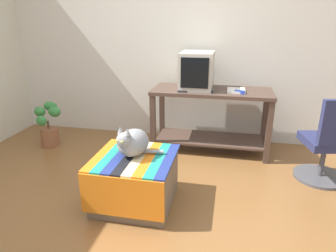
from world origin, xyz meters
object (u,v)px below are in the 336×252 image
Objects in this scene: keyboard at (195,90)px; cat at (132,142)px; book at (236,91)px; potted_plant at (49,127)px; desk at (211,110)px; tv_monitor at (197,71)px; office_chair at (328,146)px; stapler at (240,92)px; ottoman_with_blanket at (135,180)px.

cat is at bearing -114.86° from keyboard.
keyboard is at bearing -169.72° from book.
cat is 1.80m from potted_plant.
desk is 2.81× the size of tv_monitor.
desk is 1.41m from cat.
book reaches higher than potted_plant.
office_chair is (1.38, -0.42, -0.40)m from keyboard.
cat is at bearing -106.73° from tv_monitor.
potted_plant is (-2.04, -0.29, -0.27)m from desk.
stapler is (2.36, 0.14, 0.53)m from potted_plant.
potted_plant is 3.25m from office_chair.
desk is 1.33m from office_chair.
desk is 1.45m from ottoman_with_blanket.
keyboard is at bearing -28.43° from office_chair.
book reaches higher than cat.
potted_plant is 2.42m from stapler.
keyboard is (0.01, -0.16, -0.20)m from tv_monitor.
office_chair reaches higher than cat.
tv_monitor is at bearing 9.68° from potted_plant.
tv_monitor is (-0.19, 0.03, 0.46)m from desk.
stapler reaches higher than potted_plant.
office_chair is at bearing 23.36° from ottoman_with_blanket.
keyboard reaches higher than cat.
office_chair is 8.09× the size of stapler.
keyboard is 0.71× the size of potted_plant.
book is 0.44× the size of potted_plant.
potted_plant is at bearing 145.53° from ottoman_with_blanket.
tv_monitor is at bearing 92.05° from cat.
stapler is at bearing 52.95° from ottoman_with_blanket.
office_chair is at bearing -29.46° from book.
tv_monitor is at bearing 171.14° from book.
stapler is (0.32, -0.15, 0.27)m from desk.
keyboard is at bearing 72.29° from ottoman_with_blanket.
office_chair is at bearing 41.04° from cat.
stapler is (0.89, 1.14, 0.22)m from cat.
stapler reaches higher than keyboard.
keyboard is 1.61× the size of book.
potted_plant is at bearing -172.17° from desk.
keyboard is 0.45× the size of office_chair.
tv_monitor is at bearing -34.12° from office_chair.
stapler is at bearing -24.71° from desk.
office_chair is (1.77, 0.74, -0.19)m from cat.
cat is (-0.39, -1.15, -0.21)m from keyboard.
potted_plant is (-1.86, -0.16, -0.53)m from keyboard.
ottoman_with_blanket is at bearing 158.28° from stapler.
desk is 0.34m from keyboard.
ottoman_with_blanket is 1.23× the size of potted_plant.
book is 0.36× the size of ottoman_with_blanket.
tv_monitor reaches higher than stapler.
keyboard is at bearing 4.90° from potted_plant.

